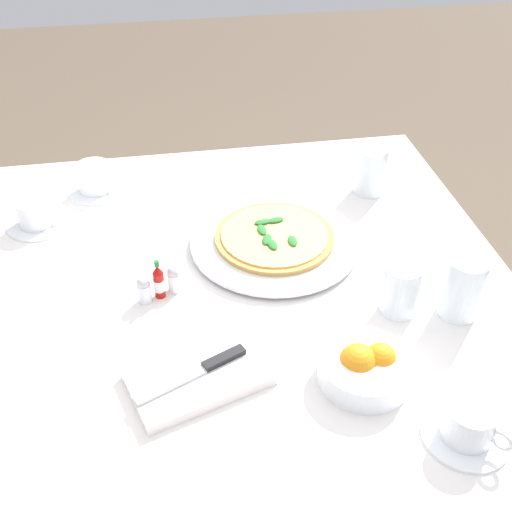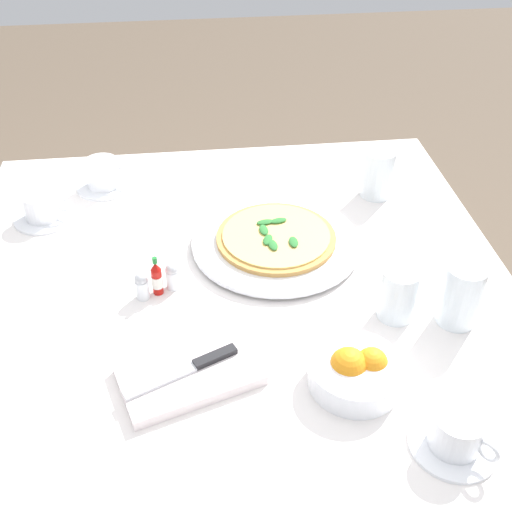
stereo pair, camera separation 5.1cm
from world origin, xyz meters
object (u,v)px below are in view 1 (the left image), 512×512
object	(u,v)px
napkin_folded	(199,377)
citrus_bowl	(365,367)
pepper_shaker	(174,280)
pizza	(275,236)
pizza_plate	(274,242)
water_glass_near_right	(462,291)
coffee_cup_back_corner	(95,179)
coffee_cup_center_back	(469,424)
water_glass_right_edge	(401,291)
salt_shaker	(144,291)
coffee_cup_left_edge	(36,214)
water_glass_far_right	(371,173)
hot_sauce_bottle	(159,282)
dinner_knife	(197,371)

from	to	relation	value
napkin_folded	citrus_bowl	bearing A→B (deg)	153.79
pepper_shaker	pizza	bearing A→B (deg)	-153.17
pizza_plate	water_glass_near_right	world-z (taller)	water_glass_near_right
water_glass_near_right	pepper_shaker	world-z (taller)	water_glass_near_right
coffee_cup_back_corner	coffee_cup_center_back	distance (m)	0.96
water_glass_right_edge	coffee_cup_back_corner	bearing A→B (deg)	-42.51
citrus_bowl	coffee_cup_center_back	bearing A→B (deg)	130.34
water_glass_right_edge	salt_shaker	distance (m)	0.46
coffee_cup_left_edge	water_glass_far_right	distance (m)	0.75
napkin_folded	citrus_bowl	xyz separation A→B (m)	(-0.26, 0.04, 0.02)
hot_sauce_bottle	pizza_plate	bearing A→B (deg)	-153.98
coffee_cup_back_corner	salt_shaker	distance (m)	0.42
pepper_shaker	pizza_plate	bearing A→B (deg)	-153.19
water_glass_near_right	salt_shaker	xyz separation A→B (m)	(0.56, -0.13, -0.03)
coffee_cup_center_back	water_glass_right_edge	distance (m)	0.28
water_glass_right_edge	salt_shaker	world-z (taller)	water_glass_right_edge
coffee_cup_back_corner	hot_sauce_bottle	size ratio (longest dim) A/B	1.58
coffee_cup_back_corner	napkin_folded	world-z (taller)	coffee_cup_back_corner
coffee_cup_center_back	hot_sauce_bottle	bearing A→B (deg)	-42.42
pizza_plate	coffee_cup_center_back	bearing A→B (deg)	110.34
pizza	dinner_knife	distance (m)	0.39
coffee_cup_left_edge	water_glass_near_right	world-z (taller)	water_glass_near_right
water_glass_near_right	water_glass_right_edge	world-z (taller)	water_glass_near_right
pizza	water_glass_right_edge	distance (m)	0.29
water_glass_right_edge	water_glass_far_right	bearing A→B (deg)	-100.30
pizza	hot_sauce_bottle	size ratio (longest dim) A/B	2.95
coffee_cup_left_edge	water_glass_far_right	size ratio (longest dim) A/B	1.17
dinner_knife	salt_shaker	size ratio (longest dim) A/B	3.30
pizza	pepper_shaker	bearing A→B (deg)	26.83
coffee_cup_left_edge	citrus_bowl	xyz separation A→B (m)	(-0.56, 0.53, -0.00)
coffee_cup_left_edge	water_glass_near_right	bearing A→B (deg)	152.04
coffee_cup_center_back	water_glass_far_right	size ratio (longest dim) A/B	1.15
water_glass_near_right	hot_sauce_bottle	distance (m)	0.55
pizza_plate	coffee_cup_back_corner	xyz separation A→B (m)	(0.37, -0.28, 0.02)
water_glass_right_edge	pepper_shaker	distance (m)	0.42
water_glass_near_right	coffee_cup_center_back	bearing A→B (deg)	68.80
coffee_cup_back_corner	pizza	bearing A→B (deg)	142.90
pizza_plate	water_glass_far_right	xyz separation A→B (m)	(-0.26, -0.17, 0.04)
pizza	napkin_folded	xyz separation A→B (m)	(0.19, 0.34, -0.02)
pizza_plate	citrus_bowl	xyz separation A→B (m)	(-0.07, 0.37, 0.02)
pizza	water_glass_near_right	world-z (taller)	water_glass_near_right
water_glass_right_edge	coffee_cup_left_edge	bearing A→B (deg)	-29.89
hot_sauce_bottle	pepper_shaker	xyz separation A→B (m)	(-0.03, -0.01, -0.01)
water_glass_far_right	hot_sauce_bottle	size ratio (longest dim) A/B	1.36
water_glass_right_edge	hot_sauce_bottle	distance (m)	0.44
pizza	coffee_cup_center_back	size ratio (longest dim) A/B	1.88
coffee_cup_left_edge	dinner_knife	xyz separation A→B (m)	(-0.30, 0.50, -0.01)
napkin_folded	coffee_cup_back_corner	bearing A→B (deg)	-91.58
coffee_cup_left_edge	water_glass_right_edge	distance (m)	0.78
pizza	water_glass_far_right	size ratio (longest dim) A/B	2.17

